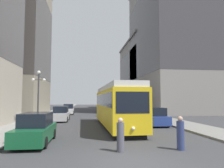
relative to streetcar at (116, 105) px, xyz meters
name	(u,v)px	position (x,y,z in m)	size (l,w,h in m)	color
ground_plane	(134,162)	(-0.83, -10.93, -2.10)	(200.00, 200.00, 0.00)	#38383A
sidewalk_left	(59,111)	(-8.85, 29.07, -2.03)	(3.42, 120.00, 0.15)	gray
sidewalk_right	(128,110)	(7.19, 29.07, -2.03)	(3.42, 120.00, 0.15)	gray
streetcar	(116,105)	(0.00, 0.00, 0.00)	(2.88, 13.59, 3.89)	black
transit_bus	(127,104)	(3.97, 14.18, -0.15)	(2.61, 11.29, 3.45)	black
parked_car_left_near	(61,114)	(-5.84, 6.63, -1.26)	(1.91, 4.96, 1.82)	black
parked_car_left_mid	(69,109)	(-5.84, 18.54, -1.26)	(1.97, 4.34, 1.82)	black
parked_car_right_far	(155,117)	(4.18, 0.76, -1.26)	(1.94, 4.33, 1.82)	black
parked_car_left_far	(36,129)	(-5.84, -6.54, -1.26)	(1.93, 4.66, 1.82)	black
pedestrian_crossing_near	(180,134)	(2.08, -9.23, -1.28)	(0.39, 0.39, 1.75)	navy
pedestrian_crossing_far	(120,136)	(-1.11, -9.21, -1.31)	(0.38, 0.38, 1.71)	#4C4C56
lamp_post_left_near	(38,89)	(-7.74, 2.69, 1.67)	(1.41, 0.36, 5.51)	#333338
building_left_corner	(4,41)	(-17.94, 20.10, 11.32)	(15.36, 15.63, 26.05)	gray
building_right_corner	(169,40)	(15.25, 22.99, 13.57)	(13.30, 23.15, 30.39)	gray
building_right_midblock	(153,75)	(16.66, 38.27, 7.68)	(16.12, 23.30, 19.04)	gray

